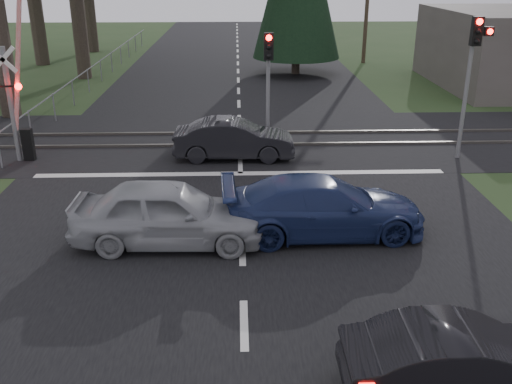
{
  "coord_description": "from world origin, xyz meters",
  "views": [
    {
      "loc": [
        -0.07,
        -8.88,
        6.21
      ],
      "look_at": [
        0.33,
        3.38,
        1.3
      ],
      "focal_mm": 40.0,
      "sensor_mm": 36.0,
      "label": 1
    }
  ],
  "objects_px": {
    "blue_sedan": "(323,207)",
    "crossing_signal": "(17,101)",
    "silver_car": "(169,213)",
    "traffic_signal_right": "(473,61)",
    "dark_hatchback": "(465,363)",
    "dark_car_far": "(234,139)",
    "traffic_signal_center": "(268,72)"
  },
  "relations": [
    {
      "from": "blue_sedan",
      "to": "crossing_signal",
      "type": "bearing_deg",
      "value": 54.55
    },
    {
      "from": "silver_car",
      "to": "crossing_signal",
      "type": "bearing_deg",
      "value": 42.9
    },
    {
      "from": "traffic_signal_right",
      "to": "dark_hatchback",
      "type": "height_order",
      "value": "traffic_signal_right"
    },
    {
      "from": "dark_hatchback",
      "to": "blue_sedan",
      "type": "xyz_separation_m",
      "value": [
        -1.33,
        5.78,
        0.11
      ]
    },
    {
      "from": "traffic_signal_right",
      "to": "silver_car",
      "type": "bearing_deg",
      "value": -146.85
    },
    {
      "from": "silver_car",
      "to": "dark_car_far",
      "type": "xyz_separation_m",
      "value": [
        1.52,
        6.36,
        -0.1
      ]
    },
    {
      "from": "crossing_signal",
      "to": "traffic_signal_center",
      "type": "height_order",
      "value": "crossing_signal"
    },
    {
      "from": "traffic_signal_right",
      "to": "traffic_signal_center",
      "type": "xyz_separation_m",
      "value": [
        -6.55,
        1.2,
        -0.51
      ]
    },
    {
      "from": "traffic_signal_right",
      "to": "silver_car",
      "type": "height_order",
      "value": "traffic_signal_right"
    },
    {
      "from": "crossing_signal",
      "to": "dark_car_far",
      "type": "height_order",
      "value": "crossing_signal"
    },
    {
      "from": "dark_hatchback",
      "to": "traffic_signal_center",
      "type": "bearing_deg",
      "value": 10.8
    },
    {
      "from": "traffic_signal_right",
      "to": "blue_sedan",
      "type": "relative_size",
      "value": 0.95
    },
    {
      "from": "crossing_signal",
      "to": "dark_car_far",
      "type": "xyz_separation_m",
      "value": [
        7.07,
        -0.01,
        -1.39
      ]
    },
    {
      "from": "traffic_signal_right",
      "to": "dark_hatchback",
      "type": "relative_size",
      "value": 1.27
    },
    {
      "from": "traffic_signal_center",
      "to": "silver_car",
      "type": "distance_m",
      "value": 8.01
    },
    {
      "from": "traffic_signal_center",
      "to": "dark_car_far",
      "type": "height_order",
      "value": "traffic_signal_center"
    },
    {
      "from": "traffic_signal_center",
      "to": "blue_sedan",
      "type": "xyz_separation_m",
      "value": [
        0.99,
        -6.87,
        -2.09
      ]
    },
    {
      "from": "dark_hatchback",
      "to": "blue_sedan",
      "type": "height_order",
      "value": "blue_sedan"
    },
    {
      "from": "dark_car_far",
      "to": "dark_hatchback",
      "type": "bearing_deg",
      "value": -161.81
    },
    {
      "from": "traffic_signal_center",
      "to": "silver_car",
      "type": "relative_size",
      "value": 0.9
    },
    {
      "from": "crossing_signal",
      "to": "silver_car",
      "type": "bearing_deg",
      "value": -48.9
    },
    {
      "from": "traffic_signal_right",
      "to": "dark_car_far",
      "type": "distance_m",
      "value": 8.19
    },
    {
      "from": "traffic_signal_right",
      "to": "traffic_signal_center",
      "type": "relative_size",
      "value": 1.15
    },
    {
      "from": "traffic_signal_right",
      "to": "traffic_signal_center",
      "type": "height_order",
      "value": "traffic_signal_right"
    },
    {
      "from": "traffic_signal_right",
      "to": "dark_car_far",
      "type": "height_order",
      "value": "traffic_signal_right"
    },
    {
      "from": "traffic_signal_right",
      "to": "dark_hatchback",
      "type": "bearing_deg",
      "value": -110.3
    },
    {
      "from": "dark_hatchback",
      "to": "blue_sedan",
      "type": "distance_m",
      "value": 5.93
    },
    {
      "from": "traffic_signal_center",
      "to": "dark_hatchback",
      "type": "relative_size",
      "value": 1.1
    },
    {
      "from": "crossing_signal",
      "to": "dark_hatchback",
      "type": "bearing_deg",
      "value": -47.99
    },
    {
      "from": "crossing_signal",
      "to": "traffic_signal_right",
      "type": "relative_size",
      "value": 1.48
    },
    {
      "from": "traffic_signal_center",
      "to": "silver_car",
      "type": "bearing_deg",
      "value": -110.56
    },
    {
      "from": "traffic_signal_right",
      "to": "dark_hatchback",
      "type": "distance_m",
      "value": 12.5
    }
  ]
}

